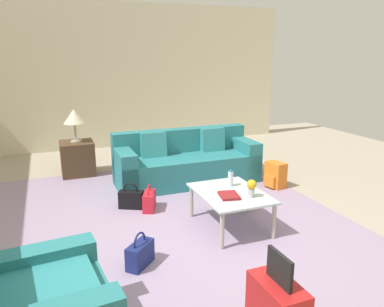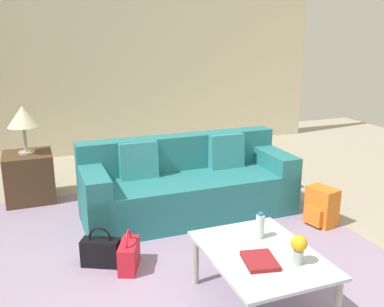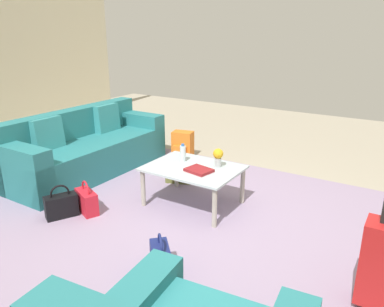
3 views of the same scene
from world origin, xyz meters
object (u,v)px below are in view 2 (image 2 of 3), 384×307
Objects in this scene: side_table at (29,177)px; handbag_red at (129,255)px; flower_vase at (299,247)px; table_lamp at (23,118)px; handbag_olive at (276,250)px; water_bottle at (260,226)px; backpack_orange at (321,207)px; couch at (186,187)px; coffee_table at (261,259)px; coffee_table_book at (260,261)px; handbag_black at (101,252)px.

side_table is 1.61× the size of handbag_red.
flower_vase is at bearing -151.35° from side_table.
table_lamp is 3.14m from handbag_olive.
handbag_red is (-1.95, -0.74, -0.16)m from side_table.
table_lamp reaches higher than flower_vase.
water_bottle is 1.47m from backpack_orange.
backpack_orange is at bearing -122.86° from table_lamp.
coffee_table is (-1.79, 0.10, 0.09)m from couch.
handbag_red is at bearing 94.12° from backpack_orange.
handbag_olive is at bearing 120.89° from backpack_orange.
couch is 1.43m from backpack_orange.
water_bottle is at bearing -18.09° from coffee_table_book.
handbag_red is (-0.94, 0.86, -0.17)m from couch.
table_lamp is at bearing 57.14° from backpack_orange.
handbag_olive is at bearing -49.60° from water_bottle.
coffee_table is 0.71m from handbag_olive.
couch is 1.89m from side_table.
coffee_table_book is at bearing 174.60° from couch.
coffee_table_book is 1.79m from backpack_orange.
flower_vase is 0.36× the size of side_table.
coffee_table_book is 0.65× the size of backpack_orange.
table_lamp is at bearing 20.77° from handbag_red.
handbag_olive is at bearing -29.21° from coffee_table_book.
coffee_table is 1.72× the size of side_table.
coffee_table_book is 1.46m from handbag_black.
flower_vase reaches higher than coffee_table.
handbag_olive is at bearing -139.99° from table_lamp.
coffee_table_book is 0.45× the size of side_table.
table_lamp is (2.92, 1.42, 0.54)m from coffee_table_book.
coffee_table is at bearing 127.72° from backpack_orange.
water_bottle is 0.51× the size of backpack_orange.
water_bottle reaches higher than handbag_red.
handbag_black is (-1.81, -0.53, -0.87)m from table_lamp.
flower_vase is 0.57× the size of handbag_olive.
backpack_orange is (0.00, -2.26, 0.06)m from handbag_black.
table_lamp is 1.55× the size of handbag_red.
table_lamp is at bearing 40.01° from handbag_olive.
couch is 4.06× the size of table_lamp.
couch reaches higher than side_table.
backpack_orange is (1.00, -1.29, -0.19)m from coffee_table.
side_table is at bearing 31.61° from water_bottle.
side_table is at bearing 180.00° from table_lamp.
side_table is at bearing 16.27° from handbag_black.
coffee_table is 2.76× the size of handbag_olive.
flower_vase is at bearing -173.21° from water_bottle.
table_lamp is at bearing 16.27° from handbag_black.
couch reaches higher than coffee_table.
coffee_table_book is at bearing 146.31° from coffee_table.
water_bottle is 0.37× the size of table_lamp.
handbag_black is at bearing -163.73° from table_lamp.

